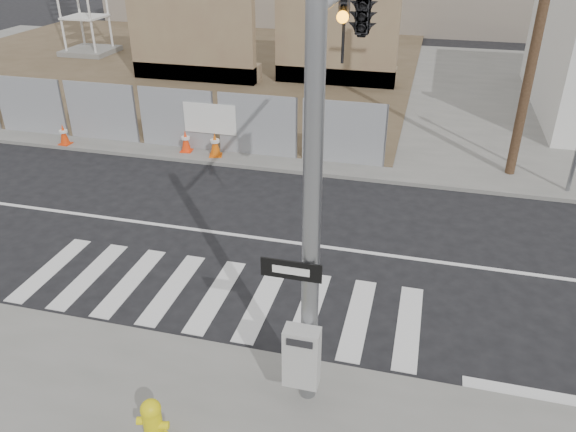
% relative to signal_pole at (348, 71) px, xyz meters
% --- Properties ---
extents(ground, '(100.00, 100.00, 0.00)m').
position_rel_signal_pole_xyz_m(ground, '(-2.49, 2.05, -4.78)').
color(ground, black).
rests_on(ground, ground).
extents(sidewalk_far, '(50.00, 20.00, 0.12)m').
position_rel_signal_pole_xyz_m(sidewalk_far, '(-2.49, 16.05, -4.72)').
color(sidewalk_far, slate).
rests_on(sidewalk_far, ground).
extents(signal_pole, '(0.96, 5.87, 7.00)m').
position_rel_signal_pole_xyz_m(signal_pole, '(0.00, 0.00, 0.00)').
color(signal_pole, gray).
rests_on(signal_pole, sidewalk_near).
extents(chain_link_fence, '(24.60, 0.04, 2.00)m').
position_rel_signal_pole_xyz_m(chain_link_fence, '(-12.49, 7.05, -3.66)').
color(chain_link_fence, gray).
rests_on(chain_link_fence, sidewalk_far).
extents(concrete_wall_left, '(6.00, 1.30, 8.00)m').
position_rel_signal_pole_xyz_m(concrete_wall_left, '(-9.49, 15.13, -1.40)').
color(concrete_wall_left, '#7D634B').
rests_on(concrete_wall_left, sidewalk_far).
extents(concrete_wall_right, '(5.50, 1.30, 8.00)m').
position_rel_signal_pole_xyz_m(concrete_wall_right, '(-2.99, 16.13, -1.40)').
color(concrete_wall_right, '#7D634B').
rests_on(concrete_wall_right, sidewalk_far).
extents(fire_hydrant, '(0.53, 0.53, 0.83)m').
position_rel_signal_pole_xyz_m(fire_hydrant, '(-1.99, -4.27, -4.25)').
color(fire_hydrant, yellow).
rests_on(fire_hydrant, sidewalk_near).
extents(traffic_cone_b, '(0.39, 0.39, 0.72)m').
position_rel_signal_pole_xyz_m(traffic_cone_b, '(-10.58, 6.27, -4.31)').
color(traffic_cone_b, red).
rests_on(traffic_cone_b, sidewalk_far).
extents(traffic_cone_c, '(0.42, 0.42, 0.72)m').
position_rel_signal_pole_xyz_m(traffic_cone_c, '(-6.28, 6.71, -4.31)').
color(traffic_cone_c, '#FF3A0D').
rests_on(traffic_cone_c, sidewalk_far).
extents(traffic_cone_d, '(0.51, 0.51, 0.79)m').
position_rel_signal_pole_xyz_m(traffic_cone_d, '(-5.20, 6.58, -4.28)').
color(traffic_cone_d, '#E35D0B').
rests_on(traffic_cone_d, sidewalk_far).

